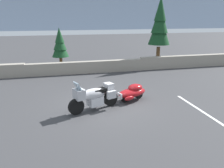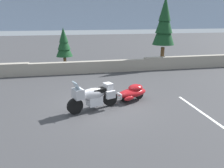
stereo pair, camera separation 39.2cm
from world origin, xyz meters
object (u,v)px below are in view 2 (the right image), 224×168
Objects in this scene: pine_tree_tall at (164,23)px; pine_tree_secondary at (64,44)px; touring_motorcycle at (93,96)px; car_shaped_trailer at (132,92)px.

pine_tree_tall reaches higher than pine_tree_secondary.
car_shaped_trailer is (1.92, 0.71, -0.21)m from touring_motorcycle.
car_shaped_trailer is 8.52m from pine_tree_tall.
touring_motorcycle is 8.05m from pine_tree_secondary.
touring_motorcycle is 0.42× the size of pine_tree_tall.
car_shaped_trailer is at bearing -122.95° from pine_tree_tall.
pine_tree_secondary is at bearing 98.06° from touring_motorcycle.
car_shaped_trailer is 0.42× the size of pine_tree_tall.
car_shaped_trailer is at bearing 20.33° from touring_motorcycle.
pine_tree_tall reaches higher than touring_motorcycle.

